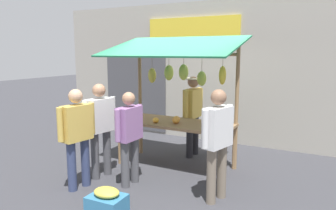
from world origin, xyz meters
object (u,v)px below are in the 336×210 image
at_px(vendor_with_sunhat, 193,109).
at_px(shopper_in_grey_tee, 129,133).
at_px(shopper_with_ponytail, 218,137).
at_px(shopper_in_striped_shirt, 100,124).
at_px(produce_crate_near, 107,203).
at_px(market_stall, 177,86).
at_px(shopper_with_shopping_bag, 77,132).

distance_m(vendor_with_sunhat, shopper_in_grey_tee, 1.92).
bearing_deg(vendor_with_sunhat, shopper_with_ponytail, 35.21).
distance_m(shopper_in_grey_tee, shopper_in_striped_shirt, 0.65).
relative_size(vendor_with_sunhat, produce_crate_near, 3.39).
height_order(shopper_with_ponytail, shopper_in_grey_tee, shopper_with_ponytail).
relative_size(market_stall, shopper_in_striped_shirt, 1.50).
distance_m(market_stall, shopper_with_ponytail, 1.70).
xyz_separation_m(market_stall, shopper_in_striped_shirt, (0.92, 1.13, -0.60)).
height_order(vendor_with_sunhat, shopper_in_grey_tee, vendor_with_sunhat).
bearing_deg(market_stall, shopper_with_ponytail, 138.89).
relative_size(shopper_in_grey_tee, produce_crate_near, 3.12).
bearing_deg(shopper_with_ponytail, market_stall, 62.74).
relative_size(vendor_with_sunhat, shopper_in_grey_tee, 1.09).
relative_size(vendor_with_sunhat, shopper_with_shopping_bag, 1.04).
distance_m(shopper_with_shopping_bag, produce_crate_near, 1.35).
bearing_deg(vendor_with_sunhat, market_stall, -0.43).
height_order(shopper_in_grey_tee, shopper_with_shopping_bag, shopper_with_shopping_bag).
bearing_deg(produce_crate_near, shopper_in_striped_shirt, -47.53).
bearing_deg(shopper_with_shopping_bag, market_stall, -19.18).
distance_m(vendor_with_sunhat, shopper_with_ponytail, 2.12).
bearing_deg(shopper_with_ponytail, shopper_with_shopping_bag, 120.64).
relative_size(market_stall, shopper_in_grey_tee, 1.60).
distance_m(shopper_in_grey_tee, shopper_with_shopping_bag, 0.83).
distance_m(market_stall, shopper_with_shopping_bag, 2.02).
bearing_deg(vendor_with_sunhat, produce_crate_near, 2.44).
xyz_separation_m(shopper_with_shopping_bag, produce_crate_near, (-0.99, 0.53, -0.75)).
bearing_deg(market_stall, produce_crate_near, 91.93).
distance_m(vendor_with_sunhat, shopper_in_striped_shirt, 2.07).
bearing_deg(shopper_in_grey_tee, produce_crate_near, -159.48).
distance_m(shopper_with_ponytail, produce_crate_near, 1.80).
bearing_deg(shopper_in_grey_tee, shopper_with_ponytail, -82.87).
distance_m(market_stall, shopper_in_grey_tee, 1.38).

